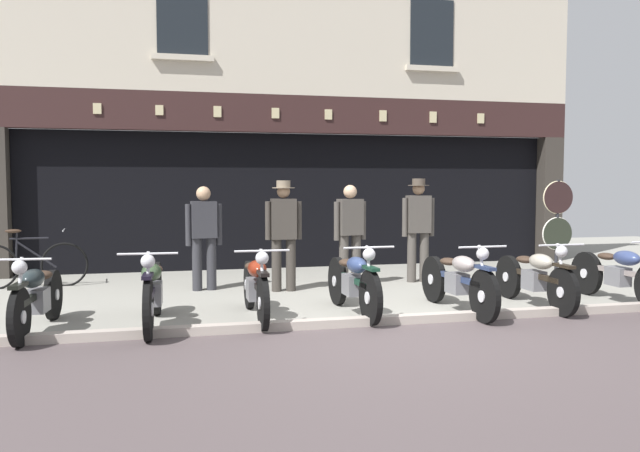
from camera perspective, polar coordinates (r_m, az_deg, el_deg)
The scene contains 17 objects.
ground at distance 6.71m, azimuth 9.34°, elevation -10.83°, with size 23.23×22.00×0.18m.
shop_facade at distance 14.21m, azimuth -3.29°, elevation 3.92°, with size 11.53×4.42×6.06m.
motorcycle_far_left at distance 7.79m, azimuth -23.81°, elevation -5.67°, with size 0.62×1.93×0.90m.
motorcycle_left at distance 7.64m, azimuth -14.61°, elevation -5.49°, with size 0.62×2.04×0.93m.
motorcycle_center_left at distance 7.86m, azimuth -5.72°, elevation -5.21°, with size 0.62×1.96×0.91m.
motorcycle_center at distance 8.10m, azimuth 2.97°, elevation -4.88°, with size 0.62×1.96×0.92m.
motorcycle_center_right at distance 8.43m, azimuth 12.13°, elevation -4.64°, with size 0.62×2.03×0.92m.
motorcycle_right at distance 9.04m, azimuth 18.52°, elevation -4.24°, with size 0.62×1.94×0.90m.
motorcycle_far_right at distance 9.78m, azimuth 24.99°, elevation -3.76°, with size 0.62×1.96×0.91m.
salesman_left at distance 10.02m, azimuth -10.25°, elevation -0.61°, with size 0.56×0.26×1.60m.
shopkeeper_center at distance 9.79m, azimuth -3.25°, elevation -0.36°, with size 0.56×0.34×1.69m.
salesman_right at distance 10.26m, azimuth 2.68°, elevation -0.38°, with size 0.55×0.28×1.62m.
assistant_far_right at distance 10.82m, azimuth 8.70°, elevation 0.12°, with size 0.56×0.35×1.72m.
tyre_sign_pole at distance 12.35m, azimuth 20.31°, elevation 0.76°, with size 0.60×0.06×1.71m.
advert_board_near at distance 12.37m, azimuth -10.41°, elevation 4.05°, with size 0.70×0.03×0.94m.
advert_board_far at distance 12.36m, azimuth -14.62°, elevation 3.62°, with size 0.65×0.03×1.01m.
leaning_bicycle at distance 11.13m, azimuth -24.37°, elevation -3.06°, with size 1.74×0.50×0.95m.
Camera 1 is at (-2.55, -6.96, 1.66)m, focal length 36.09 mm.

